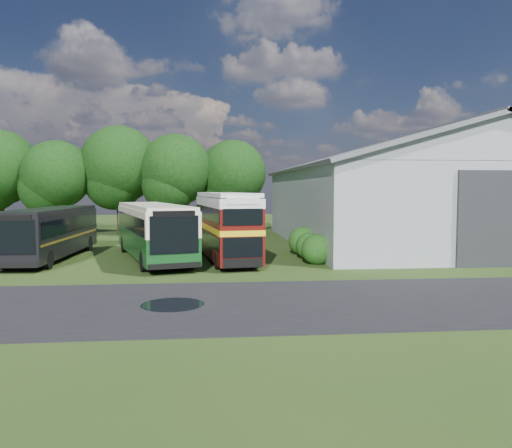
{
  "coord_description": "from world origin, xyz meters",
  "views": [
    {
      "loc": [
        -0.25,
        -20.29,
        4.03
      ],
      "look_at": [
        2.49,
        8.0,
        2.04
      ],
      "focal_mm": 35.0,
      "sensor_mm": 36.0,
      "label": 1
    }
  ],
  "objects": [
    {
      "name": "ground",
      "position": [
        0.0,
        0.0,
        0.0
      ],
      "size": [
        120.0,
        120.0,
        0.0
      ],
      "primitive_type": "plane",
      "color": "#1F3711",
      "rests_on": "ground"
    },
    {
      "name": "asphalt_road",
      "position": [
        3.0,
        -3.0,
        0.0
      ],
      "size": [
        60.0,
        8.0,
        0.02
      ],
      "primitive_type": "cube",
      "color": "black",
      "rests_on": "ground"
    },
    {
      "name": "puddle",
      "position": [
        -1.5,
        -3.0,
        0.0
      ],
      "size": [
        2.2,
        2.2,
        0.01
      ],
      "primitive_type": "cylinder",
      "color": "black",
      "rests_on": "ground"
    },
    {
      "name": "storage_shed",
      "position": [
        15.0,
        15.98,
        4.17
      ],
      "size": [
        18.8,
        24.8,
        8.15
      ],
      "color": "gray",
      "rests_on": "ground"
    },
    {
      "name": "tree_left_b",
      "position": [
        -13.0,
        23.5,
        5.25
      ],
      "size": [
        5.78,
        5.78,
        8.16
      ],
      "color": "black",
      "rests_on": "ground"
    },
    {
      "name": "tree_mid",
      "position": [
        -8.0,
        24.8,
        6.18
      ],
      "size": [
        6.8,
        6.8,
        9.6
      ],
      "color": "black",
      "rests_on": "ground"
    },
    {
      "name": "tree_right_a",
      "position": [
        -3.0,
        23.8,
        5.69
      ],
      "size": [
        6.26,
        6.26,
        8.83
      ],
      "color": "black",
      "rests_on": "ground"
    },
    {
      "name": "tree_right_b",
      "position": [
        2.0,
        24.6,
        5.44
      ],
      "size": [
        5.98,
        5.98,
        8.45
      ],
      "color": "black",
      "rests_on": "ground"
    },
    {
      "name": "shrub_front",
      "position": [
        5.6,
        6.0,
        0.0
      ],
      "size": [
        1.7,
        1.7,
        1.7
      ],
      "primitive_type": "sphere",
      "color": "#194714",
      "rests_on": "ground"
    },
    {
      "name": "shrub_mid",
      "position": [
        5.6,
        8.0,
        0.0
      ],
      "size": [
        1.6,
        1.6,
        1.6
      ],
      "primitive_type": "sphere",
      "color": "#194714",
      "rests_on": "ground"
    },
    {
      "name": "shrub_back",
      "position": [
        5.6,
        10.0,
        0.0
      ],
      "size": [
        1.8,
        1.8,
        1.8
      ],
      "primitive_type": "sphere",
      "color": "#194714",
      "rests_on": "ground"
    },
    {
      "name": "bus_green_single",
      "position": [
        -3.37,
        8.46,
        1.69
      ],
      "size": [
        5.7,
        11.78,
        3.17
      ],
      "rotation": [
        0.0,
        0.0,
        0.28
      ],
      "color": "black",
      "rests_on": "ground"
    },
    {
      "name": "bus_maroon_double",
      "position": [
        0.77,
        7.77,
        1.91
      ],
      "size": [
        3.53,
        9.15,
        3.83
      ],
      "rotation": [
        0.0,
        0.0,
        0.14
      ],
      "color": "black",
      "rests_on": "ground"
    },
    {
      "name": "bus_dark_single",
      "position": [
        -9.24,
        9.31,
        1.56
      ],
      "size": [
        2.83,
        10.73,
        2.94
      ],
      "rotation": [
        0.0,
        0.0,
        -0.03
      ],
      "color": "black",
      "rests_on": "ground"
    }
  ]
}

